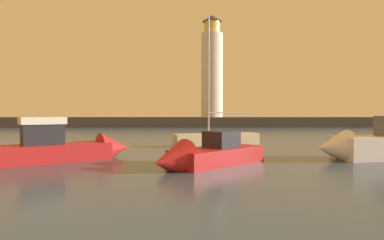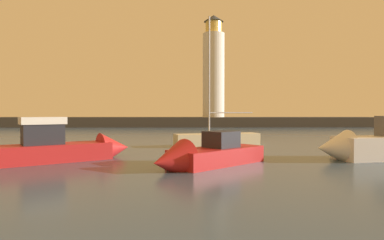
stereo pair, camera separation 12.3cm
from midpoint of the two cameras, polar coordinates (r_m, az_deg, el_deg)
ground_plane at (r=30.57m, az=-2.05°, el=-3.50°), size 220.00×220.00×0.00m
breakwater at (r=59.55m, az=-1.83°, el=-0.34°), size 70.33×6.72×1.77m
lighthouse at (r=60.30m, az=3.48°, el=8.94°), size 3.95×3.95×18.67m
motorboat_0 at (r=15.29m, az=1.44°, el=-6.36°), size 6.03×5.67×2.10m
motorboat_1 at (r=18.58m, az=-20.38°, el=-4.49°), size 6.56×5.19×2.71m
motorboat_2 at (r=20.35m, az=29.34°, el=-3.70°), size 7.30×3.16×2.63m
sailboat_moored at (r=25.06m, az=4.20°, el=-3.29°), size 6.76×3.18×9.86m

